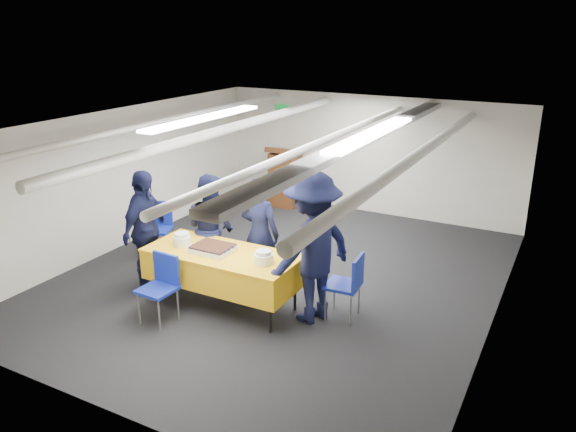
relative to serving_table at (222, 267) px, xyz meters
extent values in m
plane|color=black|center=(0.27, 1.16, -0.56)|extent=(7.00, 7.00, 0.00)
cube|color=silver|center=(0.27, 4.65, 0.59)|extent=(6.00, 0.02, 2.30)
cube|color=silver|center=(-2.72, 1.16, 0.59)|extent=(0.02, 7.00, 2.30)
cube|color=silver|center=(3.26, 1.16, 0.59)|extent=(0.02, 7.00, 2.30)
cube|color=white|center=(0.27, 1.16, 1.73)|extent=(6.00, 7.00, 0.02)
cylinder|color=silver|center=(-1.73, 1.16, 1.62)|extent=(0.10, 6.90, 0.10)
cylinder|color=silver|center=(-0.63, 1.16, 1.58)|extent=(0.14, 6.90, 0.14)
cylinder|color=silver|center=(0.87, 1.16, 1.54)|extent=(0.10, 6.90, 0.10)
cylinder|color=silver|center=(2.17, 1.16, 1.50)|extent=(0.14, 6.90, 0.14)
cube|color=gray|center=(1.47, 1.16, 1.64)|extent=(0.28, 6.90, 0.08)
cube|color=white|center=(-1.03, 1.16, 1.71)|extent=(0.25, 2.60, 0.04)
cube|color=white|center=(1.57, 1.16, 1.71)|extent=(0.25, 2.60, 0.04)
cube|color=#0C591E|center=(-1.63, 4.63, 1.39)|extent=(0.30, 0.04, 0.12)
cylinder|color=black|center=(-0.91, -0.33, -0.38)|extent=(0.04, 0.04, 0.36)
cylinder|color=black|center=(0.91, -0.33, -0.38)|extent=(0.04, 0.04, 0.36)
cylinder|color=black|center=(-0.91, 0.33, -0.38)|extent=(0.04, 0.04, 0.36)
cylinder|color=black|center=(0.91, 0.33, -0.38)|extent=(0.04, 0.04, 0.36)
cube|color=yellow|center=(0.00, 0.00, -0.01)|extent=(2.04, 0.87, 0.39)
cube|color=yellow|center=(0.00, 0.00, 0.20)|extent=(2.06, 0.89, 0.03)
cube|color=white|center=(-0.11, -0.04, 0.24)|extent=(0.51, 0.41, 0.06)
cube|color=black|center=(-0.11, -0.04, 0.29)|extent=(0.49, 0.39, 0.03)
sphere|color=#0F158D|center=(-0.34, -0.22, 0.28)|extent=(0.04, 0.04, 0.04)
sphere|color=#0F158D|center=(-0.34, 0.14, 0.28)|extent=(0.04, 0.04, 0.04)
sphere|color=#0F158D|center=(-0.22, -0.22, 0.28)|extent=(0.04, 0.04, 0.04)
sphere|color=#0F158D|center=(-0.22, 0.14, 0.28)|extent=(0.04, 0.04, 0.04)
sphere|color=#0F158D|center=(-0.11, -0.22, 0.28)|extent=(0.04, 0.04, 0.04)
sphere|color=#0F158D|center=(-0.11, 0.14, 0.28)|extent=(0.04, 0.04, 0.04)
sphere|color=#0F158D|center=(0.00, -0.22, 0.28)|extent=(0.04, 0.04, 0.04)
sphere|color=#0F158D|center=(0.00, 0.14, 0.28)|extent=(0.04, 0.04, 0.04)
sphere|color=#0F158D|center=(0.11, -0.22, 0.28)|extent=(0.04, 0.04, 0.04)
sphere|color=#0F158D|center=(0.11, 0.14, 0.28)|extent=(0.04, 0.04, 0.04)
sphere|color=#0F158D|center=(-0.36, -0.13, 0.28)|extent=(0.04, 0.04, 0.04)
sphere|color=#0F158D|center=(0.14, -0.13, 0.28)|extent=(0.04, 0.04, 0.04)
sphere|color=#0F158D|center=(-0.36, -0.04, 0.28)|extent=(0.04, 0.04, 0.04)
sphere|color=#0F158D|center=(0.14, -0.04, 0.28)|extent=(0.04, 0.04, 0.04)
sphere|color=#0F158D|center=(-0.36, 0.05, 0.28)|extent=(0.04, 0.04, 0.04)
sphere|color=#0F158D|center=(0.14, 0.05, 0.28)|extent=(0.04, 0.04, 0.04)
cylinder|color=white|center=(-0.60, -0.05, 0.27)|extent=(0.23, 0.23, 0.12)
cylinder|color=white|center=(-0.60, -0.05, 0.36)|extent=(0.19, 0.19, 0.05)
cylinder|color=white|center=(0.66, -0.05, 0.27)|extent=(0.24, 0.24, 0.12)
cylinder|color=white|center=(0.66, -0.05, 0.35)|extent=(0.19, 0.19, 0.05)
cube|color=brown|center=(-1.33, 4.21, -0.01)|extent=(0.55, 0.45, 1.10)
cube|color=brown|center=(-1.33, 4.18, 0.59)|extent=(0.62, 0.53, 0.21)
cylinder|color=gold|center=(-1.33, 3.97, 0.14)|extent=(0.28, 0.02, 0.28)
cylinder|color=gray|center=(-0.64, -0.92, -0.34)|extent=(0.02, 0.02, 0.43)
cylinder|color=gray|center=(-0.30, -0.94, -0.34)|extent=(0.02, 0.02, 0.43)
cylinder|color=gray|center=(-0.63, -0.58, -0.34)|extent=(0.02, 0.02, 0.43)
cylinder|color=gray|center=(-0.29, -0.60, -0.34)|extent=(0.02, 0.02, 0.43)
cube|color=#132596|center=(-0.47, -0.76, -0.11)|extent=(0.44, 0.44, 0.04)
cube|color=#132596|center=(-0.46, -0.57, 0.11)|extent=(0.40, 0.06, 0.40)
cylinder|color=gray|center=(1.35, 0.61, -0.34)|extent=(0.02, 0.02, 0.43)
cylinder|color=gray|center=(1.37, 0.27, -0.34)|extent=(0.02, 0.02, 0.43)
cylinder|color=gray|center=(1.69, 0.63, -0.34)|extent=(0.02, 0.02, 0.43)
cylinder|color=gray|center=(1.71, 0.29, -0.34)|extent=(0.02, 0.02, 0.43)
cube|color=#132596|center=(1.53, 0.45, -0.11)|extent=(0.45, 0.45, 0.04)
cube|color=#132596|center=(1.72, 0.46, 0.11)|extent=(0.07, 0.40, 0.40)
cylinder|color=gray|center=(-1.99, 0.69, -0.34)|extent=(0.02, 0.02, 0.43)
cylinder|color=gray|center=(-1.67, 0.81, -0.34)|extent=(0.02, 0.02, 0.43)
cylinder|color=gray|center=(-2.11, 1.01, -0.34)|extent=(0.02, 0.02, 0.43)
cylinder|color=gray|center=(-1.79, 1.13, -0.34)|extent=(0.02, 0.02, 0.43)
cube|color=#132596|center=(-1.89, 0.91, -0.11)|extent=(0.54, 0.54, 0.04)
cube|color=#132596|center=(-1.96, 1.09, 0.11)|extent=(0.39, 0.17, 0.40)
imported|color=black|center=(0.15, 0.72, 0.25)|extent=(0.60, 0.39, 1.62)
imported|color=black|center=(-0.61, 0.61, 0.24)|extent=(0.89, 0.76, 1.60)
imported|color=black|center=(-1.30, 0.00, 0.29)|extent=(0.61, 1.06, 1.70)
imported|color=black|center=(1.18, 0.25, 0.40)|extent=(1.14, 1.42, 1.93)
camera|label=1|loc=(3.93, -5.55, 3.04)|focal=35.00mm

